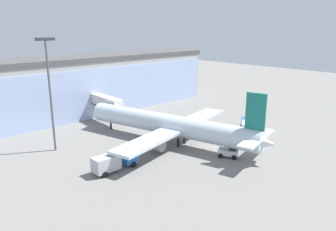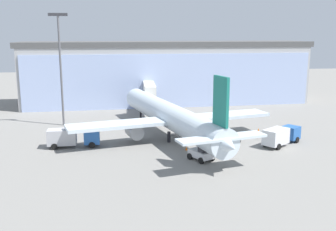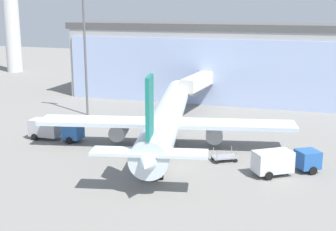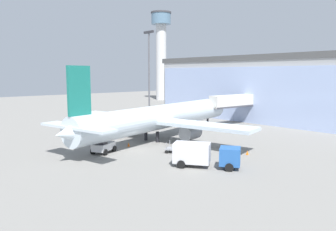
# 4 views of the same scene
# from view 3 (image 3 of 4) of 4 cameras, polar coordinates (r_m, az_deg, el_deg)

# --- Properties ---
(ground) EXTENTS (240.00, 240.00, 0.00)m
(ground) POSITION_cam_3_polar(r_m,az_deg,el_deg) (52.46, 0.51, -6.16)
(ground) COLOR gray
(terminal_building) EXTENTS (66.06, 16.05, 14.21)m
(terminal_building) POSITION_cam_3_polar(r_m,az_deg,el_deg) (88.19, 9.04, 6.44)
(terminal_building) COLOR #A8A8A8
(terminal_building) RESTS_ON ground
(jet_bridge) EXTENTS (2.73, 12.98, 6.07)m
(jet_bridge) POSITION_cam_3_polar(r_m,az_deg,el_deg) (79.16, 3.87, 4.02)
(jet_bridge) COLOR beige
(jet_bridge) RESTS_ON ground
(apron_light_mast) EXTENTS (3.20, 0.40, 19.39)m
(apron_light_mast) POSITION_cam_3_polar(r_m,az_deg,el_deg) (75.53, -10.10, 8.57)
(apron_light_mast) COLOR #59595E
(apron_light_mast) RESTS_ON ground
(airplane) EXTENTS (32.08, 38.70, 11.24)m
(airplane) POSITION_cam_3_polar(r_m,az_deg,el_deg) (59.43, -0.17, -0.33)
(airplane) COLOR silver
(airplane) RESTS_ON ground
(catering_truck) EXTENTS (7.35, 2.66, 2.65)m
(catering_truck) POSITION_cam_3_polar(r_m,az_deg,el_deg) (63.73, -13.71, -1.61)
(catering_truck) COLOR #2659A5
(catering_truck) RESTS_ON ground
(fuel_truck) EXTENTS (7.18, 6.11, 2.65)m
(fuel_truck) POSITION_cam_3_polar(r_m,az_deg,el_deg) (51.04, 13.98, -5.39)
(fuel_truck) COLOR #2659A5
(fuel_truck) RESTS_ON ground
(baggage_cart) EXTENTS (3.22, 2.86, 1.50)m
(baggage_cart) POSITION_cam_3_polar(r_m,az_deg,el_deg) (54.19, 6.89, -5.05)
(baggage_cart) COLOR gray
(baggage_cart) RESTS_ON ground
(pushback_tug) EXTENTS (3.35, 3.70, 2.30)m
(pushback_tug) POSITION_cam_3_polar(r_m,az_deg,el_deg) (49.04, -2.05, -6.38)
(pushback_tug) COLOR silver
(pushback_tug) RESTS_ON ground
(safety_cone_nose) EXTENTS (0.36, 0.36, 0.55)m
(safety_cone_nose) POSITION_cam_3_polar(r_m,az_deg,el_deg) (53.79, -1.32, -5.34)
(safety_cone_nose) COLOR orange
(safety_cone_nose) RESTS_ON ground
(safety_cone_wingtip) EXTENTS (0.36, 0.36, 0.55)m
(safety_cone_wingtip) POSITION_cam_3_polar(r_m,az_deg,el_deg) (59.31, 14.49, -3.98)
(safety_cone_wingtip) COLOR orange
(safety_cone_wingtip) RESTS_ON ground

